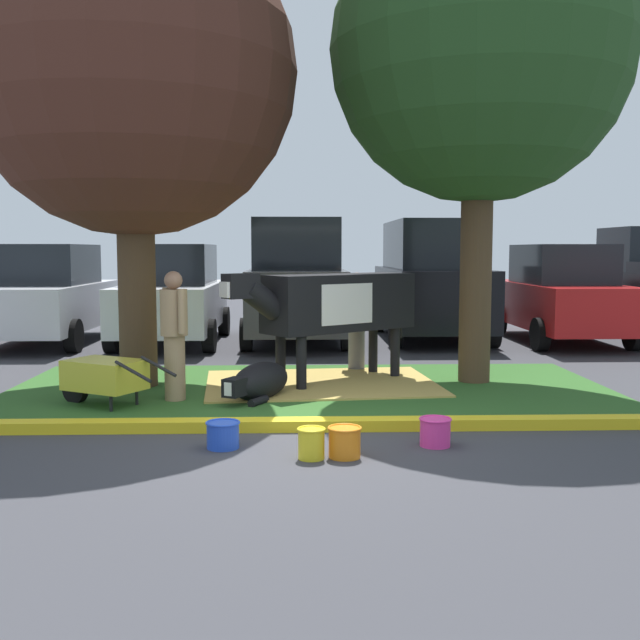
% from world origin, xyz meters
% --- Properties ---
extents(ground_plane, '(80.00, 80.00, 0.00)m').
position_xyz_m(ground_plane, '(0.00, 0.00, 0.00)').
color(ground_plane, '#38383D').
extents(grass_island, '(8.19, 4.21, 0.02)m').
position_xyz_m(grass_island, '(0.18, 2.48, 0.01)').
color(grass_island, '#2D5B23').
rests_on(grass_island, ground).
extents(curb_yellow, '(9.39, 0.24, 0.12)m').
position_xyz_m(curb_yellow, '(0.18, 0.23, 0.06)').
color(curb_yellow, yellow).
rests_on(curb_yellow, ground).
extents(hay_bedding, '(3.40, 2.67, 0.04)m').
position_xyz_m(hay_bedding, '(0.34, 2.85, 0.03)').
color(hay_bedding, tan).
rests_on(hay_bedding, ground).
extents(shade_tree_left, '(4.46, 4.46, 6.54)m').
position_xyz_m(shade_tree_left, '(-2.20, 2.82, 4.29)').
color(shade_tree_left, '#4C3823').
rests_on(shade_tree_left, ground).
extents(shade_tree_right, '(4.19, 4.19, 6.76)m').
position_xyz_m(shade_tree_right, '(2.56, 3.00, 4.64)').
color(shade_tree_right, '#4C3823').
rests_on(shade_tree_right, ground).
extents(cow_holstein, '(2.75, 2.15, 1.60)m').
position_xyz_m(cow_holstein, '(0.53, 2.98, 1.15)').
color(cow_holstein, black).
rests_on(cow_holstein, ground).
extents(calf_lying, '(0.95, 1.29, 0.48)m').
position_xyz_m(calf_lying, '(-0.47, 1.83, 0.24)').
color(calf_lying, black).
rests_on(calf_lying, ground).
extents(person_handler, '(0.34, 0.45, 1.65)m').
position_xyz_m(person_handler, '(-1.54, 1.80, 0.88)').
color(person_handler, '#9E7F5B').
rests_on(person_handler, ground).
extents(person_visitor_near, '(0.40, 0.41, 1.56)m').
position_xyz_m(person_visitor_near, '(0.95, 4.08, 0.83)').
color(person_visitor_near, slate).
rests_on(person_visitor_near, ground).
extents(wheelbarrow, '(1.53, 1.15, 0.63)m').
position_xyz_m(wheelbarrow, '(-2.35, 1.49, 0.39)').
color(wheelbarrow, gold).
rests_on(wheelbarrow, ground).
extents(bucket_blue, '(0.34, 0.34, 0.26)m').
position_xyz_m(bucket_blue, '(-0.72, -0.46, 0.14)').
color(bucket_blue, blue).
rests_on(bucket_blue, ground).
extents(bucket_yellow, '(0.27, 0.27, 0.29)m').
position_xyz_m(bucket_yellow, '(0.12, -0.86, 0.15)').
color(bucket_yellow, yellow).
rests_on(bucket_yellow, ground).
extents(bucket_orange, '(0.32, 0.32, 0.29)m').
position_xyz_m(bucket_orange, '(0.43, -0.82, 0.15)').
color(bucket_orange, orange).
rests_on(bucket_orange, ground).
extents(bucket_pink, '(0.32, 0.32, 0.28)m').
position_xyz_m(bucket_pink, '(1.34, -0.45, 0.15)').
color(bucket_pink, '#EA3893').
rests_on(bucket_pink, ground).
extents(sedan_blue, '(2.03, 4.40, 2.02)m').
position_xyz_m(sedan_blue, '(-5.02, 7.74, 0.98)').
color(sedan_blue, silver).
rests_on(sedan_blue, ground).
extents(hatchback_white, '(2.03, 4.40, 2.02)m').
position_xyz_m(hatchback_white, '(-2.50, 7.67, 0.98)').
color(hatchback_white, silver).
rests_on(hatchback_white, ground).
extents(suv_dark_grey, '(2.13, 4.60, 2.52)m').
position_xyz_m(suv_dark_grey, '(0.02, 7.88, 1.27)').
color(suv_dark_grey, '#3D3D42').
rests_on(suv_dark_grey, ground).
extents(suv_black, '(2.13, 4.60, 2.52)m').
position_xyz_m(suv_black, '(2.89, 8.24, 1.27)').
color(suv_black, black).
rests_on(suv_black, ground).
extents(sedan_red, '(2.03, 4.40, 2.02)m').
position_xyz_m(sedan_red, '(5.51, 7.66, 0.98)').
color(sedan_red, red).
rests_on(sedan_red, ground).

